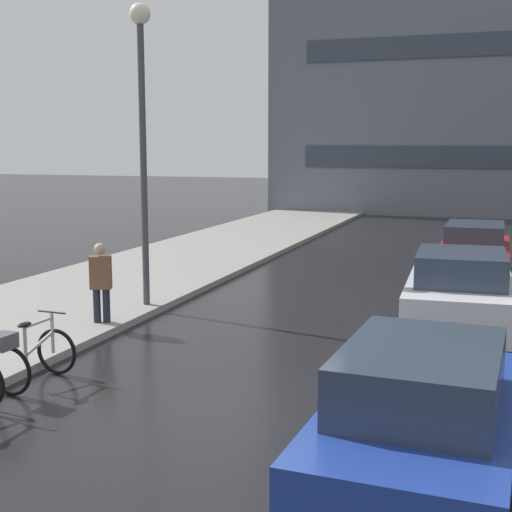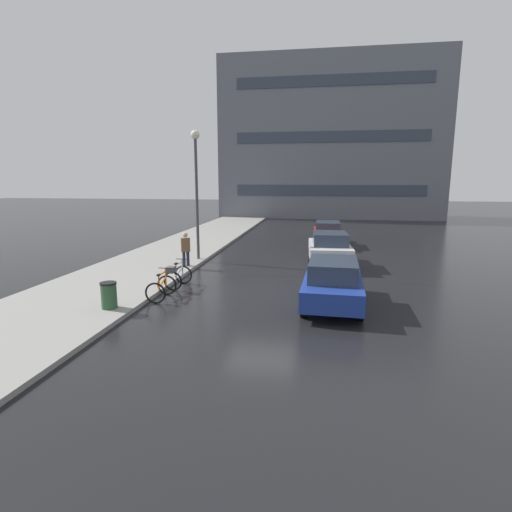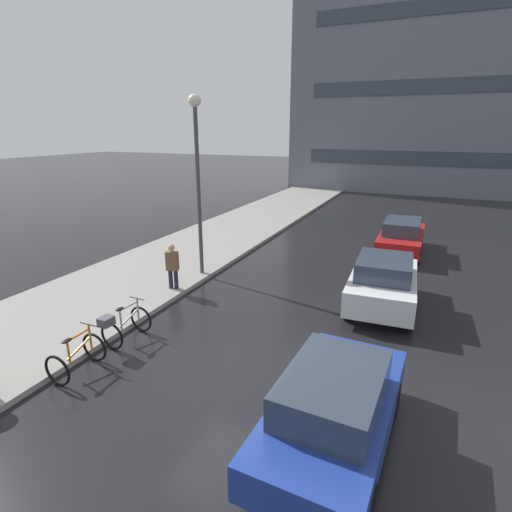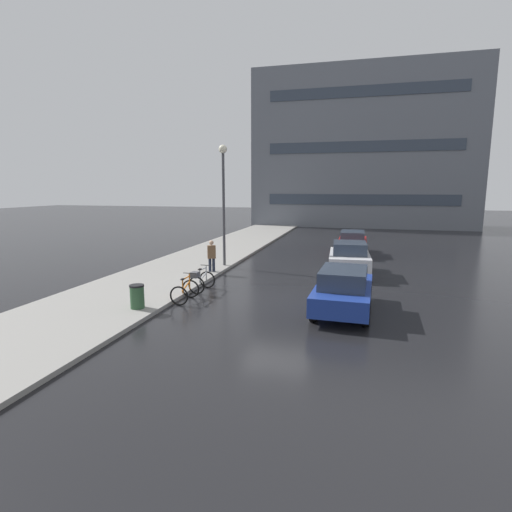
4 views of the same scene
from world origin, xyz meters
TOP-DOWN VIEW (x-y plane):
  - ground_plane at (0.00, 0.00)m, footprint 140.00×140.00m
  - sidewalk_kerb at (-6.00, 10.00)m, footprint 4.80×60.00m
  - bicycle_second at (-3.28, 0.31)m, footprint 0.77×1.38m
  - car_blue at (2.47, -0.99)m, footprint 1.99×4.18m
  - car_white at (2.50, 5.21)m, footprint 2.06×3.88m
  - car_red at (2.53, 11.42)m, footprint 1.78×4.39m
  - pedestrian at (-4.04, 3.61)m, footprint 0.46×0.38m
  - streetlamp at (-3.97, 5.32)m, footprint 0.43×0.43m
  - building_facade_main at (2.91, 32.19)m, footprint 23.43×7.19m

SIDE VIEW (x-z plane):
  - ground_plane at x=0.00m, z-range 0.00..0.00m
  - sidewalk_kerb at x=-6.00m, z-range 0.00..0.14m
  - bicycle_second at x=-3.28m, z-range -0.01..1.01m
  - car_red at x=2.53m, z-range 0.02..1.53m
  - car_blue at x=2.47m, z-range 0.02..1.56m
  - car_white at x=2.50m, z-range 0.01..1.63m
  - pedestrian at x=-4.04m, z-range 0.10..1.78m
  - streetlamp at x=-3.97m, z-range 1.08..7.44m
  - building_facade_main at x=2.91m, z-range 0.00..16.69m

